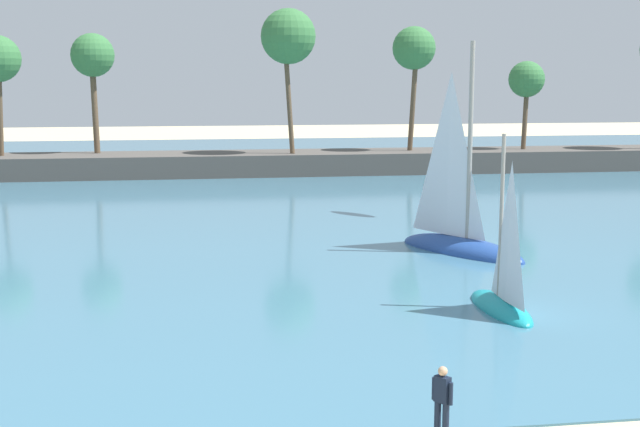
# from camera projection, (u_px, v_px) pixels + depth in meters

# --- Properties ---
(sea) EXTENTS (220.00, 91.30, 0.06)m
(sea) POSITION_uv_depth(u_px,v_px,m) (199.00, 184.00, 62.53)
(sea) COLOR teal
(sea) RESTS_ON ground
(palm_headland) EXTENTS (112.71, 6.76, 13.19)m
(palm_headland) POSITION_uv_depth(u_px,v_px,m) (189.00, 136.00, 67.33)
(palm_headland) COLOR #514C47
(palm_headland) RESTS_ON ground
(person_at_waterline) EXTENTS (0.36, 0.46, 1.67)m
(person_at_waterline) POSITION_uv_depth(u_px,v_px,m) (442.00, 400.00, 18.24)
(person_at_waterline) COLOR #141E33
(person_at_waterline) RESTS_ON ground
(sailboat_near_shore) EXTENTS (1.46, 4.43, 6.36)m
(sailboat_near_shore) POSITION_uv_depth(u_px,v_px,m) (502.00, 294.00, 28.24)
(sailboat_near_shore) COLOR teal
(sailboat_near_shore) RESTS_ON sea
(sailboat_toward_headland) EXTENTS (5.30, 6.99, 10.00)m
(sailboat_toward_headland) POSITION_uv_depth(u_px,v_px,m) (459.00, 232.00, 37.87)
(sailboat_toward_headland) COLOR #234793
(sailboat_toward_headland) RESTS_ON sea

